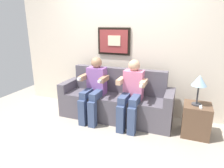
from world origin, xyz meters
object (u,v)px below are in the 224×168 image
person_on_right (132,92)px  spare_remote_on_table (201,107)px  side_table_right (196,120)px  person_on_left (94,87)px  table_lamp (199,82)px  couch (115,102)px

person_on_right → spare_remote_on_table: bearing=-1.7°
side_table_right → spare_remote_on_table: (0.03, -0.09, 0.26)m
side_table_right → person_on_left: bearing=-177.9°
side_table_right → table_lamp: 0.61m
couch → side_table_right: size_ratio=4.01×
side_table_right → spare_remote_on_table: size_ratio=3.85×
couch → side_table_right: 1.36m
person_on_right → side_table_right: bearing=3.4°
couch → table_lamp: (1.33, -0.12, 0.55)m
side_table_right → table_lamp: size_ratio=1.09×
couch → table_lamp: size_ratio=4.36×
person_on_left → spare_remote_on_table: bearing=-1.0°
person_on_right → table_lamp: 1.02m
person_on_right → couch: bearing=153.7°
couch → person_on_right: bearing=-26.3°
person_on_right → side_table_right: (1.01, 0.06, -0.36)m
person_on_left → person_on_right: same height
couch → person_on_right: (0.34, -0.17, 0.29)m
side_table_right → spare_remote_on_table: 0.28m
person_on_right → person_on_left: bearing=-180.0°
side_table_right → table_lamp: (-0.03, -0.01, 0.61)m
spare_remote_on_table → person_on_right: bearing=178.3°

